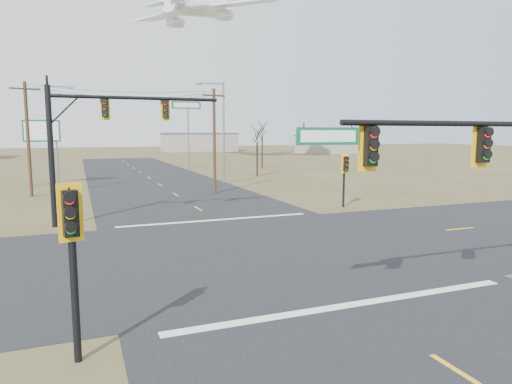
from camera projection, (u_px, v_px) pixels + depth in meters
ground at (262, 249)px, 21.23m from camera, size 320.00×320.00×0.00m
road_ew at (262, 249)px, 21.23m from camera, size 160.00×14.00×0.02m
road_ns at (262, 249)px, 21.23m from camera, size 14.00×160.00×0.02m
stop_bar_near at (352, 305)px, 14.30m from camera, size 12.00×0.40×0.01m
stop_bar_far at (216, 220)px, 28.15m from camera, size 12.00×0.40×0.01m
mast_arm_near at (482, 160)px, 13.65m from camera, size 10.32×0.45×6.25m
mast_arm_far at (102, 127)px, 26.49m from camera, size 9.90×0.57×8.02m
pedestal_signal_ne at (345, 168)px, 32.68m from camera, size 0.64×0.54×3.88m
pedestal_signal_sw at (71, 232)px, 10.29m from camera, size 0.63×0.54×4.30m
utility_pole_near at (214, 140)px, 40.01m from camera, size 2.19×0.71×9.17m
utility_pole_far at (28, 138)px, 38.10m from camera, size 2.31×0.62×9.57m
highway_sign at (42, 140)px, 46.17m from camera, size 3.55×0.44×6.67m
streetlight_a at (222, 127)px, 47.38m from camera, size 2.94×0.32×10.56m
streetlight_b at (187, 130)px, 66.43m from camera, size 2.89×0.41×10.31m
streetlight_c at (51, 128)px, 49.09m from camera, size 2.93×0.36×10.50m
bare_tree_c at (257, 133)px, 56.06m from camera, size 3.64×3.64×6.74m
bare_tree_d at (262, 127)px, 68.58m from camera, size 3.64×3.64×7.63m
warehouse_mid at (199, 143)px, 131.51m from camera, size 20.00×12.00×5.00m
warehouse_right at (334, 145)px, 119.30m from camera, size 18.00×10.00×4.50m
jet_airliner at (199, 7)px, 81.59m from camera, size 28.33×28.17×12.73m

